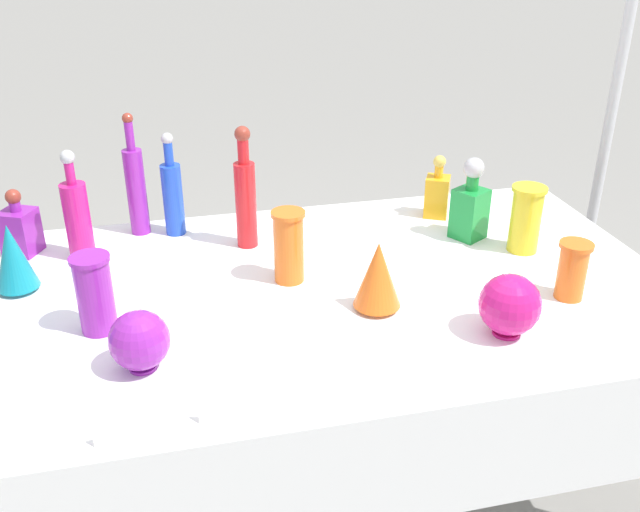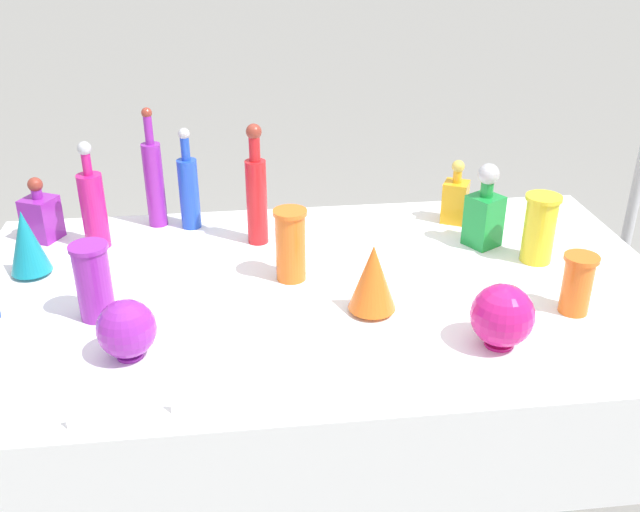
# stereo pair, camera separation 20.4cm
# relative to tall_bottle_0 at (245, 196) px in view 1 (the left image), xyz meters

# --- Properties ---
(ground_plane) EXTENTS (40.00, 40.00, 0.00)m
(ground_plane) POSITION_rel_tall_bottle_0_xyz_m (0.17, -0.33, -0.93)
(ground_plane) COLOR gray
(display_table) EXTENTS (2.08, 1.21, 0.76)m
(display_table) POSITION_rel_tall_bottle_0_xyz_m (0.17, -0.37, -0.22)
(display_table) COLOR white
(display_table) RESTS_ON ground
(tall_bottle_0) EXTENTS (0.07, 0.07, 0.40)m
(tall_bottle_0) POSITION_rel_tall_bottle_0_xyz_m (0.00, 0.00, 0.00)
(tall_bottle_0) COLOR red
(tall_bottle_0) RESTS_ON display_table
(tall_bottle_1) EXTENTS (0.08, 0.08, 0.35)m
(tall_bottle_1) POSITION_rel_tall_bottle_0_xyz_m (-0.52, 0.03, -0.03)
(tall_bottle_1) COLOR #C61972
(tall_bottle_1) RESTS_ON display_table
(tall_bottle_2) EXTENTS (0.07, 0.07, 0.35)m
(tall_bottle_2) POSITION_rel_tall_bottle_0_xyz_m (-0.22, 0.15, -0.03)
(tall_bottle_2) COLOR blue
(tall_bottle_2) RESTS_ON display_table
(tall_bottle_3) EXTENTS (0.06, 0.06, 0.41)m
(tall_bottle_3) POSITION_rel_tall_bottle_0_xyz_m (-0.34, 0.18, -0.01)
(tall_bottle_3) COLOR purple
(tall_bottle_3) RESTS_ON display_table
(square_decanter_0) EXTENTS (0.11, 0.11, 0.22)m
(square_decanter_0) POSITION_rel_tall_bottle_0_xyz_m (0.69, 0.09, -0.08)
(square_decanter_0) COLOR orange
(square_decanter_0) RESTS_ON display_table
(square_decanter_1) EXTENTS (0.13, 0.13, 0.28)m
(square_decanter_1) POSITION_rel_tall_bottle_0_xyz_m (0.72, -0.11, -0.06)
(square_decanter_1) COLOR #198C38
(square_decanter_1) RESTS_ON display_table
(square_decanter_2) EXTENTS (0.13, 0.13, 0.22)m
(square_decanter_2) POSITION_rel_tall_bottle_0_xyz_m (-0.71, 0.11, -0.09)
(square_decanter_2) COLOR purple
(square_decanter_2) RESTS_ON display_table
(slender_vase_1) EXTENTS (0.11, 0.11, 0.22)m
(slender_vase_1) POSITION_rel_tall_bottle_0_xyz_m (0.86, -0.24, -0.06)
(slender_vase_1) COLOR yellow
(slender_vase_1) RESTS_ON display_table
(slender_vase_2) EXTENTS (0.09, 0.09, 0.17)m
(slender_vase_2) POSITION_rel_tall_bottle_0_xyz_m (0.84, -0.55, -0.08)
(slender_vase_2) COLOR orange
(slender_vase_2) RESTS_ON display_table
(slender_vase_3) EXTENTS (0.10, 0.10, 0.21)m
(slender_vase_3) POSITION_rel_tall_bottle_0_xyz_m (-0.45, -0.42, -0.06)
(slender_vase_3) COLOR purple
(slender_vase_3) RESTS_ON display_table
(slender_vase_4) EXTENTS (0.10, 0.10, 0.22)m
(slender_vase_4) POSITION_rel_tall_bottle_0_xyz_m (0.09, -0.27, -0.05)
(slender_vase_4) COLOR orange
(slender_vase_4) RESTS_ON display_table
(fluted_vase_0) EXTENTS (0.12, 0.12, 0.21)m
(fluted_vase_0) POSITION_rel_tall_bottle_0_xyz_m (-0.69, -0.15, -0.06)
(fluted_vase_0) COLOR teal
(fluted_vase_0) RESTS_ON display_table
(fluted_vase_1) EXTENTS (0.13, 0.13, 0.20)m
(fluted_vase_1) POSITION_rel_tall_bottle_0_xyz_m (0.29, -0.48, -0.07)
(fluted_vase_1) COLOR orange
(fluted_vase_1) RESTS_ON display_table
(round_bowl_0) EXTENTS (0.15, 0.15, 0.15)m
(round_bowl_0) POSITION_rel_tall_bottle_0_xyz_m (-0.34, -0.63, -0.09)
(round_bowl_0) COLOR purple
(round_bowl_0) RESTS_ON display_table
(round_bowl_1) EXTENTS (0.16, 0.16, 0.17)m
(round_bowl_1) POSITION_rel_tall_bottle_0_xyz_m (0.58, -0.69, -0.08)
(round_bowl_1) COLOR #C61972
(round_bowl_1) RESTS_ON display_table
(price_tag_left) EXTENTS (0.05, 0.02, 0.03)m
(price_tag_left) POSITION_rel_tall_bottle_0_xyz_m (-0.42, -0.88, -0.15)
(price_tag_left) COLOR white
(price_tag_left) RESTS_ON display_table
(price_tag_center) EXTENTS (0.06, 0.03, 0.05)m
(price_tag_center) POSITION_rel_tall_bottle_0_xyz_m (-0.20, -0.86, -0.15)
(price_tag_center) COLOR white
(price_tag_center) RESTS_ON display_table
(cardboard_box_behind_left) EXTENTS (0.50, 0.54, 0.41)m
(cardboard_box_behind_left) POSITION_rel_tall_bottle_0_xyz_m (-0.02, 0.64, -0.77)
(cardboard_box_behind_left) COLOR tan
(cardboard_box_behind_left) RESTS_ON ground
(canopy_pole) EXTENTS (0.18, 0.18, 2.23)m
(canopy_pole) POSITION_rel_tall_bottle_0_xyz_m (1.53, 0.35, -0.07)
(canopy_pole) COLOR silver
(canopy_pole) RESTS_ON ground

